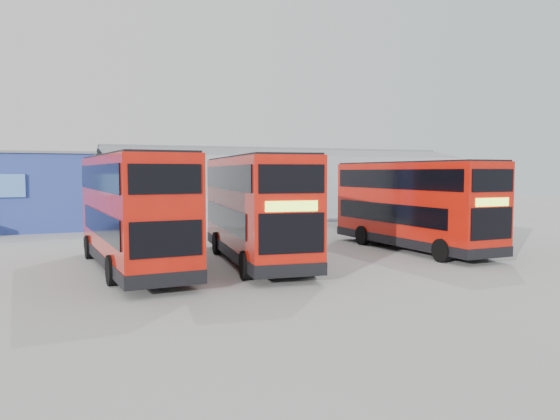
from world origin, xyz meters
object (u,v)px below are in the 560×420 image
Objects in this scene: double_decker_centre at (255,210)px; single_decker_blue at (397,212)px; maintenance_shed at (286,186)px; double_decker_left at (132,213)px; double_decker_right at (412,206)px.

double_decker_centre is 1.09× the size of single_decker_blue.
double_decker_left is (-15.80, -21.03, -0.37)m from maintenance_shed.
double_decker_left reaches higher than double_decker_right.
single_decker_blue is at bearing -83.57° from maintenance_shed.
maintenance_shed is at bearing 82.13° from double_decker_right.
double_decker_left is at bearing -126.91° from maintenance_shed.
double_decker_left is at bearing 17.56° from single_decker_blue.
double_decker_centre is at bearing -178.68° from double_decker_right.
maintenance_shed is 3.07× the size of single_decker_blue.
maintenance_shed is 20.93m from double_decker_right.
single_decker_blue is at bearing 37.82° from double_decker_centre.
double_decker_left reaches higher than double_decker_centre.
double_decker_centre reaches higher than double_decker_right.
double_decker_centre is 1.05× the size of double_decker_right.
double_decker_centre is 8.33m from double_decker_right.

